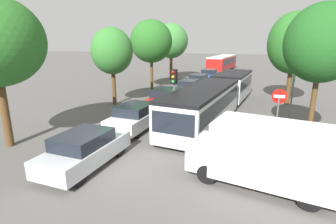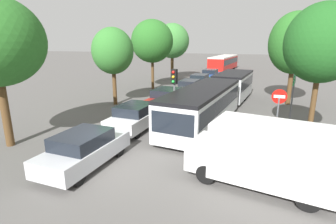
% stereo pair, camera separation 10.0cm
% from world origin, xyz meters
% --- Properties ---
extents(ground_plane, '(200.00, 200.00, 0.00)m').
position_xyz_m(ground_plane, '(0.00, 0.00, 0.00)').
color(ground_plane, '#565451').
extents(articulated_bus, '(3.82, 16.06, 2.36)m').
position_xyz_m(articulated_bus, '(2.10, 9.91, 1.36)').
color(articulated_bus, silver).
rests_on(articulated_bus, ground).
extents(city_bus_rear, '(3.47, 11.83, 2.51)m').
position_xyz_m(city_bus_rear, '(-1.82, 38.39, 1.45)').
color(city_bus_rear, red).
rests_on(city_bus_rear, ground).
extents(queued_car_silver, '(1.91, 4.28, 1.47)m').
position_xyz_m(queued_car_silver, '(-1.59, -0.32, 0.75)').
color(queued_car_silver, '#B7BABF').
rests_on(queued_car_silver, ground).
extents(queued_car_white, '(1.94, 4.35, 1.49)m').
position_xyz_m(queued_car_white, '(-1.78, 4.67, 0.76)').
color(queued_car_white, white).
rests_on(queued_car_white, ground).
extents(queued_car_red, '(2.01, 4.50, 1.55)m').
position_xyz_m(queued_car_red, '(-1.75, 9.84, 0.78)').
color(queued_car_red, '#B21E19').
rests_on(queued_car_red, ground).
extents(queued_car_tan, '(1.85, 4.16, 1.43)m').
position_xyz_m(queued_car_tan, '(-1.60, 15.57, 0.72)').
color(queued_car_tan, tan).
rests_on(queued_car_tan, ground).
extents(queued_car_green, '(1.87, 4.19, 1.44)m').
position_xyz_m(queued_car_green, '(-1.70, 20.12, 0.73)').
color(queued_car_green, '#236638').
rests_on(queued_car_green, ground).
extents(queued_car_blue, '(1.90, 4.26, 1.46)m').
position_xyz_m(queued_car_blue, '(-1.60, 25.61, 0.74)').
color(queued_car_blue, '#284799').
rests_on(queued_car_blue, ground).
extents(white_van, '(5.25, 2.72, 2.31)m').
position_xyz_m(white_van, '(5.36, 0.61, 1.24)').
color(white_van, white).
rests_on(white_van, ground).
extents(traffic_light, '(0.36, 0.38, 3.40)m').
position_xyz_m(traffic_light, '(-0.01, 6.38, 2.50)').
color(traffic_light, '#56595E').
rests_on(traffic_light, ground).
extents(no_entry_sign, '(0.70, 0.08, 2.82)m').
position_xyz_m(no_entry_sign, '(5.81, 4.81, 1.88)').
color(no_entry_sign, '#56595E').
rests_on(no_entry_sign, ground).
extents(direction_sign_post, '(0.28, 1.39, 3.60)m').
position_xyz_m(direction_sign_post, '(6.78, 8.91, 2.57)').
color(direction_sign_post, '#56595E').
rests_on(direction_sign_post, ground).
extents(tree_left_mid, '(3.24, 3.24, 6.07)m').
position_xyz_m(tree_left_mid, '(-6.21, 9.66, 4.25)').
color(tree_left_mid, '#51381E').
rests_on(tree_left_mid, ground).
extents(tree_left_far, '(4.36, 4.36, 7.19)m').
position_xyz_m(tree_left_far, '(-6.21, 17.37, 4.98)').
color(tree_left_far, '#51381E').
rests_on(tree_left_far, ground).
extents(tree_left_distant, '(4.36, 4.36, 7.24)m').
position_xyz_m(tree_left_distant, '(-6.55, 24.63, 5.01)').
color(tree_left_distant, '#51381E').
rests_on(tree_left_distant, ground).
extents(tree_right_near, '(3.24, 3.24, 6.69)m').
position_xyz_m(tree_right_near, '(7.34, 5.22, 4.90)').
color(tree_right_near, '#51381E').
rests_on(tree_right_near, ground).
extents(tree_right_mid, '(3.96, 3.96, 7.24)m').
position_xyz_m(tree_right_mid, '(7.06, 14.61, 4.73)').
color(tree_right_mid, '#51381E').
rests_on(tree_right_mid, ground).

